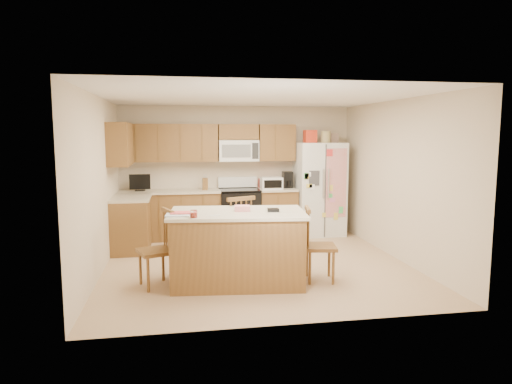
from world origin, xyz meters
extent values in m
plane|color=tan|center=(0.00, 0.00, 0.00)|extent=(4.50, 4.50, 0.00)
cube|color=beige|center=(0.00, 2.25, 1.25)|extent=(4.50, 0.10, 2.50)
cube|color=beige|center=(0.00, -2.25, 1.25)|extent=(4.50, 0.10, 2.50)
cube|color=beige|center=(-2.25, 0.00, 1.25)|extent=(0.10, 4.50, 2.50)
cube|color=beige|center=(2.25, 0.00, 1.25)|extent=(0.10, 4.50, 2.50)
cube|color=white|center=(0.00, 0.00, 2.50)|extent=(4.50, 4.50, 0.04)
cube|color=olive|center=(-1.31, 1.95, 0.44)|extent=(1.87, 0.60, 0.88)
cube|color=olive|center=(0.74, 1.95, 0.44)|extent=(0.72, 0.60, 0.88)
cube|color=olive|center=(-1.95, 1.17, 0.44)|extent=(0.60, 0.95, 0.88)
cube|color=beige|center=(-1.31, 1.94, 0.90)|extent=(1.87, 0.64, 0.04)
cube|color=beige|center=(0.74, 1.94, 0.90)|extent=(0.72, 0.64, 0.04)
cube|color=beige|center=(-1.94, 1.17, 0.90)|extent=(0.64, 0.95, 0.04)
cube|color=olive|center=(-1.32, 2.08, 1.80)|extent=(1.85, 0.33, 0.70)
cube|color=olive|center=(0.75, 2.08, 1.80)|extent=(0.70, 0.33, 0.70)
cube|color=olive|center=(0.00, 2.08, 2.00)|extent=(0.76, 0.33, 0.29)
cube|color=olive|center=(-2.08, 1.17, 1.80)|extent=(0.33, 0.95, 0.70)
cube|color=brown|center=(-1.90, 1.92, 1.80)|extent=(0.02, 0.01, 0.66)
cube|color=brown|center=(-1.90, 1.65, 0.44)|extent=(0.02, 0.01, 0.84)
cube|color=brown|center=(-1.50, 1.92, 1.80)|extent=(0.02, 0.01, 0.66)
cube|color=brown|center=(-1.50, 1.65, 0.44)|extent=(0.02, 0.01, 0.84)
cube|color=brown|center=(-1.10, 1.92, 1.80)|extent=(0.02, 0.01, 0.66)
cube|color=brown|center=(-1.10, 1.65, 0.44)|extent=(0.02, 0.01, 0.84)
cube|color=brown|center=(-0.70, 1.92, 1.80)|extent=(0.01, 0.01, 0.66)
cube|color=brown|center=(-0.70, 1.65, 0.44)|extent=(0.01, 0.01, 0.84)
cube|color=brown|center=(0.70, 1.92, 1.80)|extent=(0.01, 0.01, 0.66)
cube|color=brown|center=(0.70, 1.65, 0.44)|extent=(0.01, 0.01, 0.84)
cube|color=white|center=(0.00, 2.06, 1.65)|extent=(0.76, 0.38, 0.40)
cube|color=slate|center=(-0.06, 1.86, 1.65)|extent=(0.54, 0.01, 0.24)
cube|color=#262626|center=(0.30, 1.86, 1.65)|extent=(0.12, 0.01, 0.30)
cube|color=olive|center=(-0.65, 1.95, 1.03)|extent=(0.10, 0.14, 0.22)
cube|color=black|center=(-1.85, 1.97, 0.93)|extent=(0.18, 0.12, 0.02)
cube|color=black|center=(-1.85, 1.97, 1.09)|extent=(0.38, 0.03, 0.28)
cube|color=red|center=(0.58, 2.03, 1.01)|extent=(0.35, 0.22, 0.18)
cube|color=white|center=(0.60, 1.80, 1.04)|extent=(0.40, 0.28, 0.23)
cube|color=black|center=(0.60, 1.66, 1.04)|extent=(0.34, 0.01, 0.15)
cube|color=black|center=(0.96, 2.00, 1.08)|extent=(0.18, 0.22, 0.32)
cylinder|color=black|center=(0.96, 1.93, 1.01)|extent=(0.12, 0.12, 0.12)
cube|color=black|center=(0.00, 1.93, 0.44)|extent=(0.76, 0.64, 0.88)
cube|color=black|center=(0.00, 1.60, 0.42)|extent=(0.68, 0.01, 0.42)
cube|color=black|center=(0.00, 1.93, 0.91)|extent=(0.76, 0.64, 0.03)
cube|color=white|center=(0.00, 2.19, 1.03)|extent=(0.76, 0.10, 0.20)
cube|color=white|center=(1.57, 1.88, 0.90)|extent=(0.90, 0.75, 1.80)
cube|color=#4C4C4C|center=(1.57, 1.49, 0.90)|extent=(0.02, 0.01, 1.75)
cube|color=silver|center=(1.52, 1.47, 1.05)|extent=(0.02, 0.03, 0.55)
cube|color=silver|center=(1.62, 1.47, 1.05)|extent=(0.02, 0.03, 0.55)
cube|color=#3F3F44|center=(1.35, 1.49, 1.15)|extent=(0.20, 0.01, 0.28)
cube|color=#D84C59|center=(1.77, 1.49, 1.05)|extent=(0.42, 0.01, 1.30)
cube|color=red|center=(1.37, 1.88, 1.92)|extent=(0.22, 0.22, 0.24)
cylinder|color=tan|center=(1.67, 1.82, 1.91)|extent=(0.18, 0.18, 0.22)
cube|color=#8E7061|center=(1.85, 1.96, 1.89)|extent=(0.18, 0.20, 0.18)
cube|color=olive|center=(-0.40, -0.82, 0.46)|extent=(1.77, 1.11, 0.92)
cube|color=beige|center=(-0.40, -0.82, 0.94)|extent=(1.85, 1.20, 0.04)
cylinder|color=red|center=(-0.97, -1.16, 0.99)|extent=(0.08, 0.08, 0.06)
cylinder|color=white|center=(-0.97, -1.16, 1.01)|extent=(0.09, 0.09, 0.09)
cube|color=beige|center=(-0.33, -0.78, 1.00)|extent=(0.21, 0.17, 0.07)
cube|color=black|center=(0.06, -0.90, 0.98)|extent=(0.16, 0.14, 0.04)
cube|color=white|center=(-1.16, -0.98, 0.97)|extent=(0.32, 0.27, 0.01)
cube|color=#D84C4C|center=(-1.12, -0.90, 0.98)|extent=(0.28, 0.23, 0.01)
cylinder|color=white|center=(-0.71, -1.08, 0.97)|extent=(0.14, 0.04, 0.01)
cube|color=olive|center=(-1.46, -0.78, 0.46)|extent=(0.54, 0.55, 0.05)
cylinder|color=olive|center=(-1.67, -0.67, 0.22)|extent=(0.04, 0.04, 0.44)
cylinder|color=olive|center=(-1.55, -1.00, 0.22)|extent=(0.04, 0.04, 0.44)
cylinder|color=olive|center=(-1.37, -0.56, 0.22)|extent=(0.04, 0.04, 0.44)
cylinder|color=olive|center=(-1.25, -0.89, 0.22)|extent=(0.04, 0.04, 0.44)
cylinder|color=olive|center=(-1.35, -0.57, 0.73)|extent=(0.02, 0.02, 0.49)
cylinder|color=olive|center=(-1.32, -0.65, 0.73)|extent=(0.02, 0.02, 0.49)
cylinder|color=olive|center=(-1.30, -0.72, 0.73)|extent=(0.02, 0.02, 0.49)
cylinder|color=olive|center=(-1.27, -0.79, 0.73)|extent=(0.02, 0.02, 0.49)
cylinder|color=olive|center=(-1.24, -0.86, 0.73)|extent=(0.02, 0.02, 0.49)
cube|color=olive|center=(-1.30, -0.72, 0.98)|extent=(0.18, 0.40, 0.05)
cube|color=olive|center=(-0.34, -0.12, 0.50)|extent=(0.60, 0.58, 0.05)
cylinder|color=olive|center=(-0.23, 0.11, 0.24)|extent=(0.04, 0.04, 0.48)
cylinder|color=olive|center=(-0.58, -0.03, 0.24)|extent=(0.04, 0.04, 0.48)
cylinder|color=olive|center=(-0.11, -0.20, 0.24)|extent=(0.04, 0.04, 0.48)
cylinder|color=olive|center=(-0.46, -0.34, 0.24)|extent=(0.04, 0.04, 0.48)
cylinder|color=olive|center=(-0.12, -0.23, 0.79)|extent=(0.02, 0.02, 0.53)
cylinder|color=olive|center=(-0.20, -0.26, 0.79)|extent=(0.02, 0.02, 0.53)
cylinder|color=olive|center=(-0.27, -0.29, 0.79)|extent=(0.02, 0.02, 0.53)
cylinder|color=olive|center=(-0.35, -0.32, 0.79)|extent=(0.02, 0.02, 0.53)
cylinder|color=olive|center=(-0.43, -0.35, 0.79)|extent=(0.02, 0.02, 0.53)
cube|color=olive|center=(-0.27, -0.29, 1.05)|extent=(0.43, 0.21, 0.06)
cube|color=olive|center=(0.71, -0.90, 0.46)|extent=(0.48, 0.50, 0.05)
cylinder|color=olive|center=(0.83, -1.10, 0.22)|extent=(0.04, 0.04, 0.44)
cylinder|color=olive|center=(0.89, -0.76, 0.22)|extent=(0.04, 0.04, 0.44)
cylinder|color=olive|center=(0.53, -1.05, 0.22)|extent=(0.04, 0.04, 0.44)
cylinder|color=olive|center=(0.59, -0.70, 0.22)|extent=(0.04, 0.04, 0.44)
cylinder|color=olive|center=(0.51, -1.02, 0.73)|extent=(0.02, 0.02, 0.49)
cylinder|color=olive|center=(0.53, -0.95, 0.73)|extent=(0.02, 0.02, 0.49)
cylinder|color=olive|center=(0.54, -0.87, 0.73)|extent=(0.02, 0.02, 0.49)
cylinder|color=olive|center=(0.55, -0.80, 0.73)|extent=(0.02, 0.02, 0.49)
cylinder|color=olive|center=(0.57, -0.72, 0.73)|extent=(0.02, 0.02, 0.49)
cube|color=olive|center=(0.54, -0.87, 0.98)|extent=(0.11, 0.41, 0.05)
camera|label=1|loc=(-1.15, -6.65, 1.97)|focal=32.00mm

